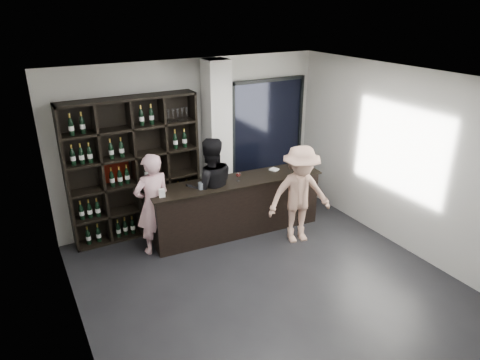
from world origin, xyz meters
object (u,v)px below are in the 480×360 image
wine_shelf (135,169)px  customer (300,195)px  taster_black (211,189)px  tasting_counter (237,206)px  taster_pink (153,204)px

wine_shelf → customer: wine_shelf is taller
taster_black → customer: bearing=156.3°
wine_shelf → taster_black: bearing=-34.3°
wine_shelf → tasting_counter: wine_shelf is taller
tasting_counter → taster_pink: bearing=-179.6°
taster_black → customer: (1.22, -0.85, -0.04)m
wine_shelf → taster_pink: wine_shelf is taller
wine_shelf → taster_pink: size_ratio=1.43×
taster_black → customer: size_ratio=1.05×
tasting_counter → customer: 1.12m
taster_black → wine_shelf: bearing=-23.0°
wine_shelf → tasting_counter: size_ratio=0.80×
taster_pink → customer: size_ratio=0.99×
wine_shelf → customer: size_ratio=1.43×
taster_pink → taster_black: taster_black is taller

